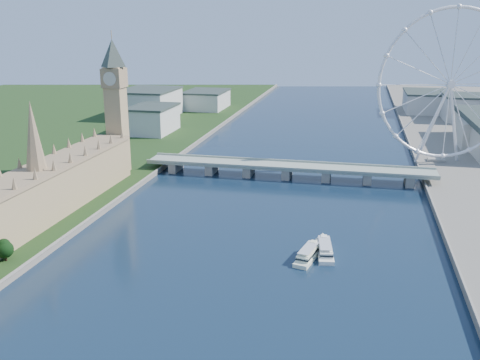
% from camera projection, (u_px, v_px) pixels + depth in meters
% --- Properties ---
extents(parliament_range, '(24.00, 200.00, 70.00)m').
position_uv_depth(parliament_range, '(40.00, 194.00, 310.95)').
color(parliament_range, tan).
rests_on(parliament_range, ground).
extents(big_ben, '(20.02, 20.02, 110.00)m').
position_uv_depth(big_ben, '(115.00, 89.00, 398.51)').
color(big_ben, tan).
rests_on(big_ben, ground).
extents(westminster_bridge, '(220.00, 22.00, 9.50)m').
position_uv_depth(westminster_bridge, '(287.00, 169.00, 409.55)').
color(westminster_bridge, gray).
rests_on(westminster_bridge, ground).
extents(london_eye, '(113.60, 39.12, 124.30)m').
position_uv_depth(london_eye, '(450.00, 85.00, 419.08)').
color(london_eye, silver).
rests_on(london_eye, ground).
extents(city_skyline, '(505.00, 280.00, 32.00)m').
position_uv_depth(city_skyline, '(349.00, 107.00, 642.10)').
color(city_skyline, beige).
rests_on(city_skyline, ground).
extents(tour_boat_near, '(12.12, 31.65, 6.83)m').
position_uv_depth(tour_boat_near, '(325.00, 254.00, 274.56)').
color(tour_boat_near, white).
rests_on(tour_boat_near, ground).
extents(tour_boat_far, '(14.03, 30.66, 6.56)m').
position_uv_depth(tour_boat_far, '(308.00, 259.00, 269.25)').
color(tour_boat_far, '#E8EECC').
rests_on(tour_boat_far, ground).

